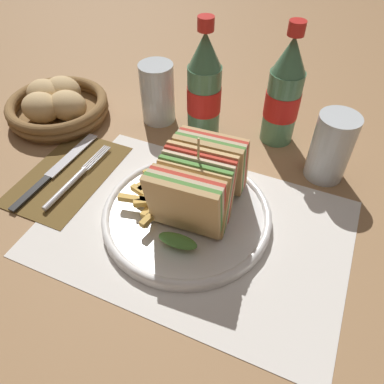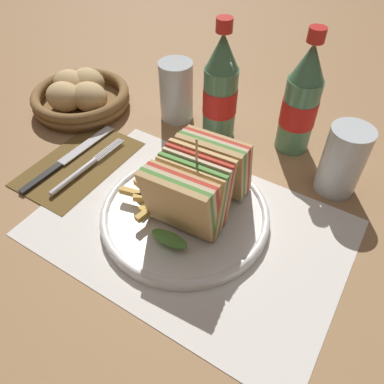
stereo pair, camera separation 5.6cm
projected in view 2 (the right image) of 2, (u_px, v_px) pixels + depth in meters
ground_plane at (183, 225)px, 0.57m from camera, size 4.00×4.00×0.00m
placemat at (191, 227)px, 0.56m from camera, size 0.45×0.31×0.00m
plate_main at (185, 214)px, 0.57m from camera, size 0.26×0.26×0.02m
club_sandwich at (197, 186)px, 0.53m from camera, size 0.11×0.17×0.14m
fries_pile at (155, 194)px, 0.57m from camera, size 0.11×0.11×0.02m
ketchup_blob at (175, 181)px, 0.60m from camera, size 0.03×0.03×0.01m
napkin at (80, 163)px, 0.66m from camera, size 0.13×0.21×0.00m
fork at (82, 170)px, 0.64m from camera, size 0.02×0.17×0.01m
knife at (68, 158)px, 0.67m from camera, size 0.02×0.22×0.00m
coke_bottle_near at (220, 91)px, 0.66m from camera, size 0.06×0.06×0.22m
coke_bottle_far at (301, 102)px, 0.64m from camera, size 0.06×0.06×0.22m
glass_near at (343, 161)px, 0.58m from camera, size 0.07×0.07×0.12m
glass_far at (176, 95)px, 0.73m from camera, size 0.07×0.07×0.12m
bread_basket at (80, 95)px, 0.77m from camera, size 0.20×0.20×0.07m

